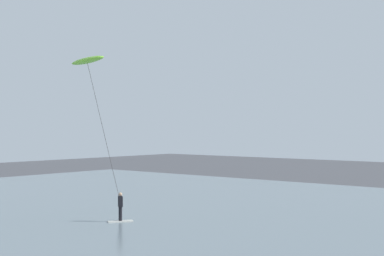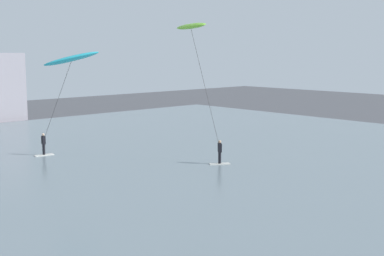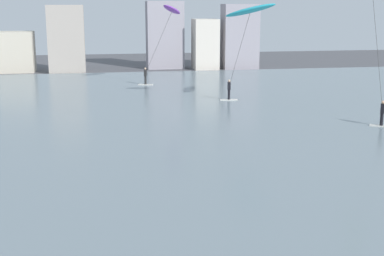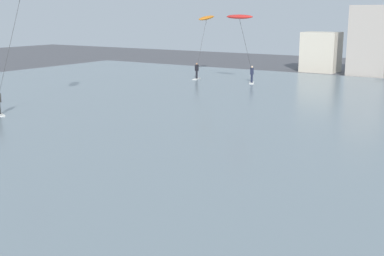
# 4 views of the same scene
# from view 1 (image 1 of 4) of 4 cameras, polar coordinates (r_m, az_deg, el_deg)

# --- Properties ---
(kitesurfer_lime) EXTENTS (2.27, 5.68, 9.65)m
(kitesurfer_lime) POSITION_cam_1_polar(r_m,az_deg,el_deg) (35.53, -9.98, 5.59)
(kitesurfer_lime) COLOR silver
(kitesurfer_lime) RESTS_ON water_bay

